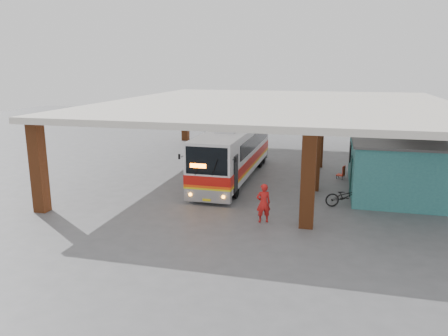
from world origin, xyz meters
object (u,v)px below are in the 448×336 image
object	(u,v)px
motorcycle	(346,196)
pedestrian	(263,203)
coach_bus	(234,152)
red_chair	(342,173)

from	to	relation	value
motorcycle	pedestrian	bearing A→B (deg)	115.60
coach_bus	pedestrian	distance (m)	7.90
motorcycle	coach_bus	bearing A→B (deg)	42.79
motorcycle	pedestrian	size ratio (longest dim) A/B	1.13
coach_bus	red_chair	bearing A→B (deg)	13.31
red_chair	coach_bus	bearing A→B (deg)	-148.38
pedestrian	red_chair	world-z (taller)	pedestrian
red_chair	motorcycle	bearing A→B (deg)	-70.06
coach_bus	motorcycle	distance (m)	7.88
coach_bus	pedestrian	size ratio (longest dim) A/B	6.51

